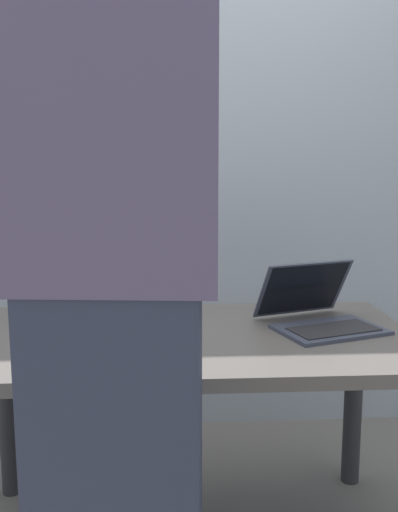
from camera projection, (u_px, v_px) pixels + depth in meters
name	position (u px, v px, depth m)	size (l,w,h in m)	color
desk	(186.00, 365.00, 1.81)	(1.45, 0.76, 0.72)	#56514C
laptop	(319.00, 312.00, 1.87)	(0.42, 0.42, 0.21)	#383D4C
beer_bottle_brown	(61.00, 294.00, 1.91)	(0.07, 0.07, 0.26)	#472B14
beer_bottle_dark	(70.00, 286.00, 1.99)	(0.07, 0.07, 0.29)	#1E5123
beer_bottle_amber	(99.00, 282.00, 2.07)	(0.07, 0.07, 0.28)	#333333
person_figure	(113.00, 313.00, 1.18)	(0.45, 0.31, 1.85)	#2D3347
back_wall	(178.00, 153.00, 2.60)	(6.00, 0.10, 2.60)	#99A3AD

